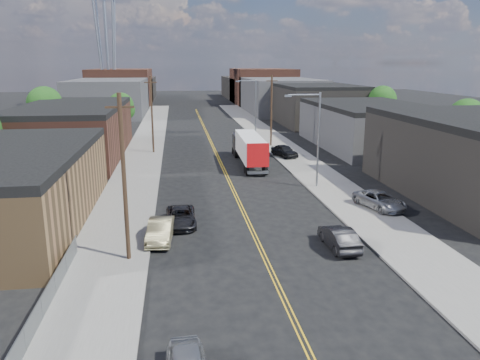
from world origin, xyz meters
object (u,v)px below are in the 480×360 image
object	(u,v)px
car_right_oncoming	(339,238)
car_right_lot_a	(380,200)
car_left_c	(181,217)
semi_truck	(248,147)
car_left_b	(160,231)
car_right_lot_c	(284,151)

from	to	relation	value
car_right_oncoming	car_right_lot_a	xyz separation A→B (m)	(6.00, 7.34, 0.12)
car_left_c	car_right_oncoming	bearing A→B (deg)	-30.90
semi_truck	car_right_lot_a	distance (m)	20.74
car_left_c	car_right_lot_a	bearing A→B (deg)	4.71
car_right_oncoming	car_right_lot_a	distance (m)	9.48
car_left_c	semi_truck	bearing A→B (deg)	67.65
car_left_b	car_left_c	size ratio (longest dim) A/B	0.96
car_left_c	car_left_b	bearing A→B (deg)	-115.80
car_left_b	car_right_oncoming	world-z (taller)	car_left_b
semi_truck	car_right_lot_a	size ratio (longest dim) A/B	2.82
car_right_oncoming	car_right_lot_c	world-z (taller)	car_right_lot_c
car_right_oncoming	car_right_lot_c	distance (m)	29.60
car_right_oncoming	car_right_lot_c	bearing A→B (deg)	-97.58
car_left_c	car_right_oncoming	distance (m)	11.56
semi_truck	car_right_oncoming	world-z (taller)	semi_truck
car_right_lot_a	car_left_b	bearing A→B (deg)	178.35
semi_truck	car_left_b	bearing A→B (deg)	-110.68
car_left_b	car_left_c	world-z (taller)	car_left_b
car_right_lot_c	semi_truck	bearing A→B (deg)	-169.19
car_left_c	car_right_oncoming	size ratio (longest dim) A/B	1.08
car_right_lot_a	car_right_oncoming	bearing A→B (deg)	-145.56
semi_truck	car_right_oncoming	xyz separation A→B (m)	(1.82, -26.51, -1.32)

